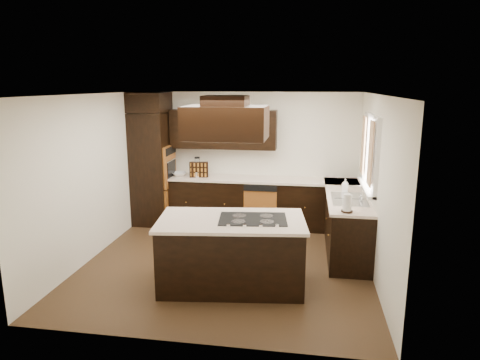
{
  "coord_description": "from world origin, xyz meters",
  "views": [
    {
      "loc": [
        1.14,
        -5.94,
        2.64
      ],
      "look_at": [
        0.1,
        0.6,
        1.15
      ],
      "focal_mm": 32.0,
      "sensor_mm": 36.0,
      "label": 1
    }
  ],
  "objects_px": {
    "island": "(232,254)",
    "range_hood": "(226,123)",
    "spice_rack": "(199,170)",
    "oven_column": "(152,169)"
  },
  "relations": [
    {
      "from": "oven_column",
      "to": "island",
      "type": "height_order",
      "value": "oven_column"
    },
    {
      "from": "island",
      "to": "range_hood",
      "type": "relative_size",
      "value": 1.76
    },
    {
      "from": "range_hood",
      "to": "island",
      "type": "bearing_deg",
      "value": -58.74
    },
    {
      "from": "island",
      "to": "range_hood",
      "type": "bearing_deg",
      "value": 114.37
    },
    {
      "from": "spice_rack",
      "to": "oven_column",
      "type": "bearing_deg",
      "value": 170.91
    },
    {
      "from": "island",
      "to": "spice_rack",
      "type": "bearing_deg",
      "value": 106.63
    },
    {
      "from": "oven_column",
      "to": "range_hood",
      "type": "bearing_deg",
      "value": -50.26
    },
    {
      "from": "island",
      "to": "spice_rack",
      "type": "relative_size",
      "value": 5.27
    },
    {
      "from": "oven_column",
      "to": "range_hood",
      "type": "relative_size",
      "value": 2.02
    },
    {
      "from": "island",
      "to": "range_hood",
      "type": "xyz_separation_m",
      "value": [
        -0.09,
        0.16,
        1.72
      ]
    }
  ]
}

